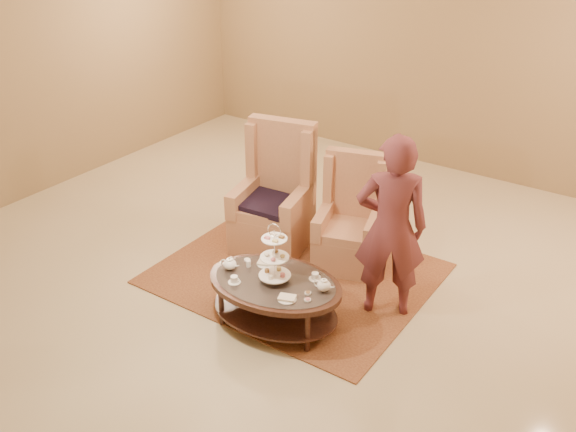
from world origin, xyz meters
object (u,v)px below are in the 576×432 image
Objects in this scene: armchair_left at (275,205)px; armchair_right at (350,228)px; person at (391,228)px; tea_table at (275,289)px.

armchair_right is at bearing -3.39° from armchair_left.
tea_table is at bearing 17.64° from person.
tea_table is 0.98× the size of armchair_left.
tea_table is at bearing -107.22° from armchair_right.
person is at bearing -55.92° from armchair_right.
armchair_left is 1.74m from person.
person is (1.63, -0.45, 0.43)m from armchair_left.
person is at bearing -28.16° from armchair_left.
tea_table is 0.76× the size of person.
armchair_right is (0.00, 1.38, 0.02)m from tea_table.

